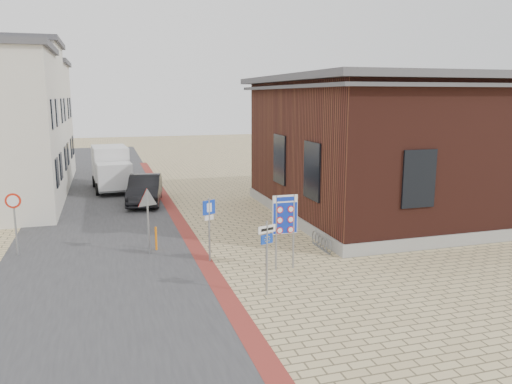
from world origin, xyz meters
TOP-DOWN VIEW (x-y plane):
  - ground at (0.00, 0.00)m, footprint 120.00×120.00m
  - road_strip at (-5.50, 15.00)m, footprint 7.00×60.00m
  - curb_strip at (-2.00, 10.00)m, footprint 0.60×40.00m
  - brick_building at (8.99, 7.00)m, footprint 13.00×13.00m
  - townhouse_mid at (-10.99, 18.00)m, footprint 7.40×6.40m
  - townhouse_far at (-10.99, 24.00)m, footprint 7.40×6.40m
  - bike_rack at (2.65, 2.20)m, footprint 0.08×1.80m
  - sedan at (-3.20, 12.73)m, footprint 2.38×4.95m
  - box_truck at (-4.87, 17.52)m, footprint 2.48×5.27m
  - border_sign at (0.50, 0.50)m, footprint 0.89×0.07m
  - essen_sign at (-0.80, -1.50)m, footprint 0.59×0.24m
  - parking_sign at (-1.80, 2.00)m, footprint 0.48×0.25m
  - yield_sign at (-3.80, 3.50)m, footprint 0.83×0.38m
  - speed_sign at (-8.50, 4.73)m, footprint 0.56×0.07m
  - bollard at (-3.50, 3.90)m, footprint 0.09×0.09m

SIDE VIEW (x-z plane):
  - ground at x=0.00m, z-range 0.00..0.00m
  - road_strip at x=-5.50m, z-range 0.00..0.02m
  - curb_strip at x=-2.00m, z-range 0.00..0.03m
  - bike_rack at x=2.65m, z-range -0.04..0.56m
  - bollard at x=-3.50m, z-range 0.00..0.93m
  - sedan at x=-3.20m, z-range 0.00..1.57m
  - box_truck at x=-4.87m, z-range 0.04..2.73m
  - essen_sign at x=-0.80m, z-range 0.36..2.64m
  - parking_sign at x=-1.80m, z-range 0.41..2.72m
  - speed_sign at x=-8.50m, z-range 0.40..2.78m
  - border_sign at x=0.50m, z-range 0.56..3.15m
  - yield_sign at x=-3.80m, z-range 0.65..3.12m
  - brick_building at x=8.99m, z-range 0.09..6.89m
  - townhouse_far at x=-10.99m, z-range 0.02..8.32m
  - townhouse_mid at x=-10.99m, z-range 0.02..9.12m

